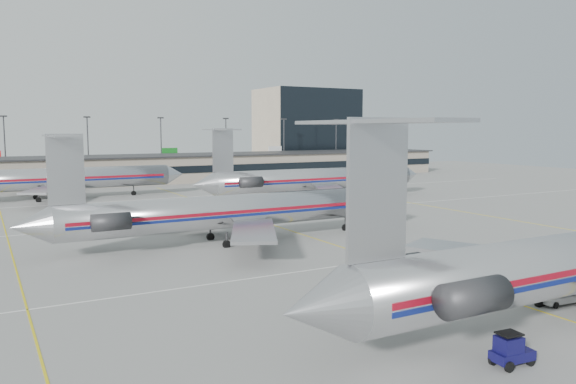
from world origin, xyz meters
TOP-DOWN VIEW (x-y plane):
  - ground at (0.00, 0.00)m, footprint 260.00×260.00m
  - apron_markings at (0.00, 10.00)m, footprint 160.00×0.15m
  - terminal at (0.00, 97.97)m, footprint 162.00×17.00m
  - light_mast_row at (0.00, 112.00)m, footprint 163.60×0.40m
  - distant_building at (62.00, 128.00)m, footprint 30.00×20.00m
  - jet_second_row at (-8.51, 24.44)m, footprint 45.04×26.52m
  - jet_third_row at (18.20, 52.02)m, footprint 45.28×27.85m
  - jet_back_row at (-21.86, 73.54)m, footprint 45.97×28.28m
  - tug_left at (-9.01, -11.89)m, footprint 2.30×1.29m
  - belt_loader at (2.66, -6.53)m, footprint 3.88×1.48m
  - cone_left at (-7.30, -10.65)m, footprint 0.51×0.51m

SIDE VIEW (x-z plane):
  - ground at x=0.00m, z-range 0.00..0.00m
  - apron_markings at x=0.00m, z-range 0.00..0.02m
  - cone_left at x=-7.30m, z-range 0.00..0.62m
  - belt_loader at x=2.66m, z-range -0.47..1.55m
  - tug_left at x=-9.01m, z-range -0.08..1.72m
  - terminal at x=0.00m, z-range 0.03..6.28m
  - jet_second_row at x=-8.51m, z-range -2.47..9.32m
  - jet_third_row at x=18.20m, z-range -2.60..9.78m
  - jet_back_row at x=-21.86m, z-range -2.64..9.93m
  - light_mast_row at x=0.00m, z-range 0.94..16.22m
  - distant_building at x=62.00m, z-range 0.00..25.00m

